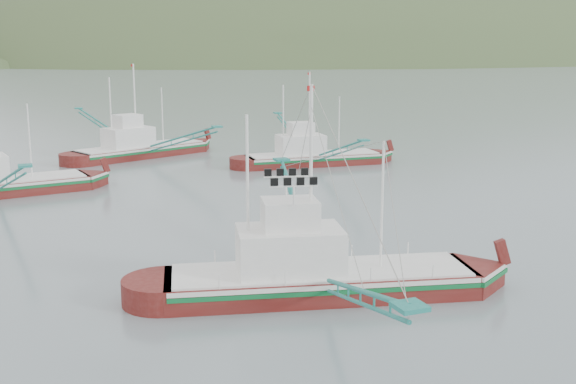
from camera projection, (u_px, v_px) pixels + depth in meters
name	position (u px, v px, depth m)	size (l,w,h in m)	color
ground	(331.00, 273.00, 37.97)	(1200.00, 1200.00, 0.00)	slate
main_boat	(317.00, 255.00, 34.28)	(15.30, 26.37, 10.84)	#53110D
bg_boat_far	(139.00, 137.00, 75.67)	(14.71, 24.87, 10.50)	#53110D
bg_boat_right	(312.00, 151.00, 70.95)	(13.60, 24.21, 9.81)	#53110D
headland_right	(377.00, 59.00, 516.25)	(684.00, 432.00, 306.00)	#394D27
ridge_distant	(56.00, 57.00, 557.18)	(960.00, 400.00, 240.00)	slate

